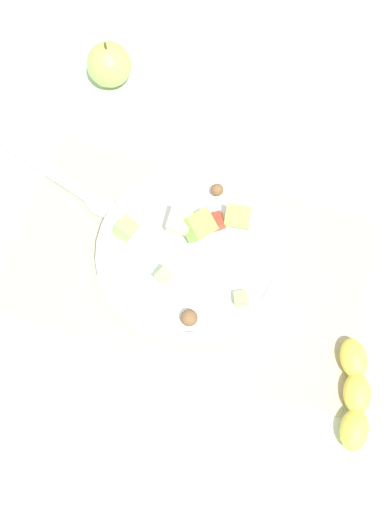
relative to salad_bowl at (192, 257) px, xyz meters
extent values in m
plane|color=silver|center=(-0.01, 0.00, -0.04)|extent=(2.40, 2.40, 0.00)
cube|color=tan|center=(-0.01, 0.00, -0.04)|extent=(0.52, 0.30, 0.01)
cylinder|color=white|center=(0.00, 0.00, -0.01)|extent=(0.25, 0.25, 0.05)
torus|color=white|center=(0.00, 0.00, 0.02)|extent=(0.27, 0.27, 0.02)
sphere|color=brown|center=(0.02, -0.09, 0.03)|extent=(0.03, 0.03, 0.03)
cube|color=#BC3828|center=(0.02, 0.05, 0.04)|extent=(0.03, 0.03, 0.02)
cube|color=beige|center=(-0.03, 0.03, 0.05)|extent=(0.03, 0.04, 0.04)
cube|color=#93C160|center=(-0.02, -0.05, 0.04)|extent=(0.03, 0.03, 0.03)
cube|color=#8CB74C|center=(0.00, 0.03, 0.05)|extent=(0.06, 0.05, 0.05)
cube|color=#8CB74C|center=(0.05, 0.06, 0.03)|extent=(0.04, 0.04, 0.03)
sphere|color=brown|center=(0.01, 0.10, 0.03)|extent=(0.03, 0.03, 0.03)
cube|color=#A3CC6B|center=(0.08, -0.05, 0.02)|extent=(0.03, 0.02, 0.02)
cube|color=#93C160|center=(-0.10, 0.01, 0.02)|extent=(0.04, 0.04, 0.04)
ellipsoid|color=#B7B7BC|center=(-0.16, 0.05, -0.03)|extent=(0.06, 0.05, 0.01)
cube|color=#B7B7BC|center=(-0.27, 0.09, -0.03)|extent=(0.19, 0.08, 0.01)
sphere|color=#9EC656|center=(-0.23, 0.29, 0.00)|extent=(0.07, 0.07, 0.07)
cylinder|color=brown|center=(-0.23, 0.29, 0.04)|extent=(0.00, 0.00, 0.01)
ellipsoid|color=yellow|center=(0.27, -0.16, -0.02)|extent=(0.04, 0.06, 0.04)
ellipsoid|color=yellow|center=(0.26, -0.11, -0.02)|extent=(0.05, 0.06, 0.04)
ellipsoid|color=yellow|center=(0.25, -0.07, -0.02)|extent=(0.05, 0.06, 0.04)
camera|label=1|loc=(0.09, -0.29, 0.75)|focal=40.40mm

